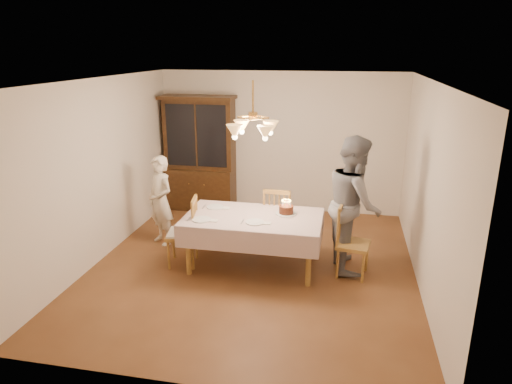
% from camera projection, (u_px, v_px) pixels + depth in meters
% --- Properties ---
extents(ground, '(5.00, 5.00, 0.00)m').
position_uv_depth(ground, '(253.00, 266.00, 6.56)').
color(ground, '#583219').
rests_on(ground, ground).
extents(room_shell, '(5.00, 5.00, 5.00)m').
position_uv_depth(room_shell, '(253.00, 159.00, 6.08)').
color(room_shell, white).
rests_on(room_shell, ground).
extents(dining_table, '(1.90, 1.10, 0.76)m').
position_uv_depth(dining_table, '(253.00, 221.00, 6.35)').
color(dining_table, olive).
rests_on(dining_table, ground).
extents(china_hutch, '(1.38, 0.54, 2.16)m').
position_uv_depth(china_hutch, '(200.00, 156.00, 8.63)').
color(china_hutch, black).
rests_on(china_hutch, ground).
extents(chair_far_side, '(0.45, 0.43, 1.00)m').
position_uv_depth(chair_far_side, '(278.00, 221.00, 7.01)').
color(chair_far_side, olive).
rests_on(chair_far_side, ground).
extents(chair_left_end, '(0.49, 0.51, 1.00)m').
position_uv_depth(chair_left_end, '(183.00, 235.00, 6.49)').
color(chair_left_end, olive).
rests_on(chair_left_end, ground).
extents(chair_right_end, '(0.49, 0.50, 1.00)m').
position_uv_depth(chair_right_end, '(352.00, 245.00, 6.17)').
color(chair_right_end, olive).
rests_on(chair_right_end, ground).
extents(elderly_woman, '(0.62, 0.57, 1.42)m').
position_uv_depth(elderly_woman, '(161.00, 201.00, 7.13)').
color(elderly_woman, '#F2E6CC').
rests_on(elderly_woman, ground).
extents(adult_in_grey, '(0.85, 1.02, 1.89)m').
position_uv_depth(adult_in_grey, '(354.00, 204.00, 6.27)').
color(adult_in_grey, slate).
rests_on(adult_in_grey, ground).
extents(birthday_cake, '(0.30, 0.30, 0.21)m').
position_uv_depth(birthday_cake, '(286.00, 210.00, 6.40)').
color(birthday_cake, white).
rests_on(birthday_cake, dining_table).
extents(place_setting_near_left, '(0.41, 0.26, 0.02)m').
position_uv_depth(place_setting_near_left, '(202.00, 220.00, 6.19)').
color(place_setting_near_left, white).
rests_on(place_setting_near_left, dining_table).
extents(place_setting_near_right, '(0.40, 0.25, 0.02)m').
position_uv_depth(place_setting_near_right, '(256.00, 222.00, 6.09)').
color(place_setting_near_right, white).
rests_on(place_setting_near_right, dining_table).
extents(place_setting_far_left, '(0.40, 0.25, 0.02)m').
position_uv_depth(place_setting_far_left, '(216.00, 207.00, 6.67)').
color(place_setting_far_left, white).
rests_on(place_setting_far_left, dining_table).
extents(chandelier, '(0.62, 0.62, 0.73)m').
position_uv_depth(chandelier, '(253.00, 129.00, 5.96)').
color(chandelier, '#BF8C3F').
rests_on(chandelier, ground).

